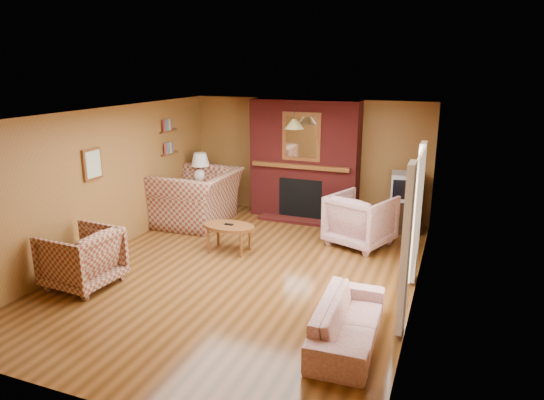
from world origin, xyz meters
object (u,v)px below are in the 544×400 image
at_px(table_lamp, 200,166).
at_px(floral_sofa, 348,321).
at_px(fireplace, 304,161).
at_px(floral_armchair, 361,220).
at_px(tv_stand, 404,215).
at_px(crt_tv, 406,186).
at_px(plaid_armchair, 82,258).
at_px(side_table, 202,198).
at_px(coffee_table, 229,228).
at_px(plaid_loveseat, 198,197).

bearing_deg(table_lamp, floral_sofa, -43.47).
height_order(fireplace, floral_armchair, fireplace).
xyz_separation_m(tv_stand, crt_tv, (0.00, -0.01, 0.56)).
height_order(floral_armchair, tv_stand, floral_armchair).
bearing_deg(crt_tv, tv_stand, 90.00).
bearing_deg(plaid_armchair, floral_sofa, 93.08).
distance_m(fireplace, floral_sofa, 4.82).
xyz_separation_m(floral_sofa, tv_stand, (0.15, 4.14, 0.07)).
bearing_deg(plaid_armchair, side_table, -173.67).
bearing_deg(crt_tv, side_table, -175.26).
bearing_deg(side_table, tv_stand, 4.82).
xyz_separation_m(plaid_armchair, tv_stand, (4.00, 4.08, -0.11)).
distance_m(plaid_armchair, floral_sofa, 3.85).
relative_size(floral_armchair, coffee_table, 1.11).
distance_m(plaid_loveseat, side_table, 0.68).
xyz_separation_m(plaid_loveseat, floral_armchair, (3.27, -0.08, -0.07)).
bearing_deg(table_lamp, side_table, -90.00).
xyz_separation_m(plaid_loveseat, table_lamp, (-0.25, 0.60, 0.49)).
xyz_separation_m(plaid_loveseat, floral_sofa, (3.75, -3.19, -0.28)).
xyz_separation_m(coffee_table, table_lamp, (-1.52, 1.79, 0.60)).
distance_m(tv_stand, crt_tv, 0.56).
relative_size(floral_armchair, crt_tv, 1.66).
xyz_separation_m(plaid_armchair, floral_sofa, (3.85, -0.06, -0.18)).
distance_m(plaid_armchair, coffee_table, 2.37).
relative_size(plaid_loveseat, tv_stand, 2.59).
bearing_deg(floral_armchair, side_table, 10.30).
xyz_separation_m(fireplace, coffee_table, (-0.58, -2.33, -0.77)).
bearing_deg(table_lamp, tv_stand, 4.82).
relative_size(plaid_armchair, floral_sofa, 0.55).
distance_m(fireplace, crt_tv, 2.08).
xyz_separation_m(floral_armchair, tv_stand, (0.63, 1.03, -0.14)).
relative_size(coffee_table, tv_stand, 1.45).
bearing_deg(coffee_table, tv_stand, 39.14).
distance_m(coffee_table, side_table, 2.35).
relative_size(fireplace, floral_armchair, 2.40).
xyz_separation_m(plaid_loveseat, tv_stand, (3.90, 0.95, -0.21)).
bearing_deg(floral_sofa, fireplace, 21.29).
height_order(floral_sofa, tv_stand, tv_stand).
distance_m(plaid_armchair, floral_armchair, 4.55).
height_order(fireplace, plaid_armchair, fireplace).
relative_size(floral_armchair, side_table, 1.51).
distance_m(fireplace, table_lamp, 2.17).
bearing_deg(plaid_armchair, floral_armchair, 136.19).
xyz_separation_m(floral_sofa, floral_armchair, (-0.48, 3.12, 0.21)).
xyz_separation_m(fireplace, plaid_armchair, (-1.95, -4.26, -0.76)).
relative_size(side_table, tv_stand, 1.07).
height_order(plaid_armchair, floral_sofa, plaid_armchair).
height_order(table_lamp, tv_stand, table_lamp).
bearing_deg(plaid_armchair, plaid_loveseat, -177.81).
relative_size(fireplace, side_table, 3.62).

